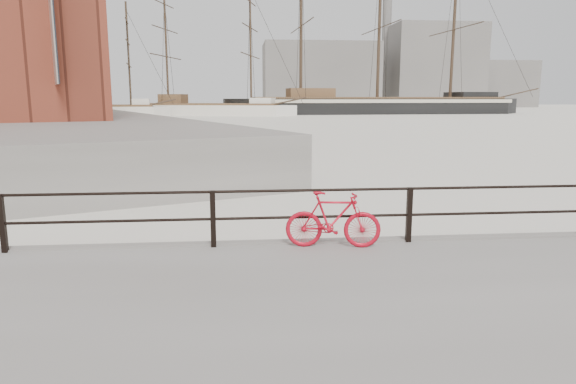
# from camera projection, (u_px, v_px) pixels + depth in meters

# --- Properties ---
(ground) EXTENTS (400.00, 400.00, 0.00)m
(ground) POSITION_uv_depth(u_px,v_px,m) (405.00, 258.00, 9.53)
(ground) COLOR white
(ground) RESTS_ON ground
(promenade) EXTENTS (36.00, 8.00, 0.35)m
(promenade) POSITION_uv_depth(u_px,v_px,m) (521.00, 355.00, 5.58)
(promenade) COLOR gray
(promenade) RESTS_ON ground
(guardrail) EXTENTS (28.00, 0.10, 1.00)m
(guardrail) POSITION_uv_depth(u_px,v_px,m) (409.00, 215.00, 9.23)
(guardrail) COLOR black
(guardrail) RESTS_ON promenade
(bicycle) EXTENTS (1.66, 0.48, 0.99)m
(bicycle) POSITION_uv_depth(u_px,v_px,m) (333.00, 220.00, 8.88)
(bicycle) COLOR red
(bicycle) RESTS_ON promenade
(snow_mounds) EXTENTS (22.70, 3.28, 0.31)m
(snow_mounds) POSITION_uv_depth(u_px,v_px,m) (568.00, 268.00, 7.43)
(snow_mounds) COLOR white
(snow_mounds) RESTS_ON promenade
(barque_black) EXTENTS (63.54, 24.84, 35.05)m
(barque_black) POSITION_uv_depth(u_px,v_px,m) (377.00, 114.00, 93.56)
(barque_black) COLOR black
(barque_black) RESTS_ON ground
(schooner_mid) EXTENTS (33.73, 20.52, 22.39)m
(schooner_mid) POSITION_uv_depth(u_px,v_px,m) (210.00, 115.00, 85.77)
(schooner_mid) COLOR silver
(schooner_mid) RESTS_ON ground
(schooner_left) EXTENTS (24.69, 13.88, 17.88)m
(schooner_left) POSITION_uv_depth(u_px,v_px,m) (96.00, 117.00, 78.27)
(schooner_left) COLOR silver
(schooner_left) RESTS_ON ground
(industrial_west) EXTENTS (32.00, 18.00, 18.00)m
(industrial_west) POSITION_uv_depth(u_px,v_px,m) (320.00, 76.00, 146.80)
(industrial_west) COLOR gray
(industrial_west) RESTS_ON ground
(industrial_mid) EXTENTS (26.00, 20.00, 24.00)m
(industrial_mid) POSITION_uv_depth(u_px,v_px,m) (432.00, 67.00, 154.35)
(industrial_mid) COLOR gray
(industrial_mid) RESTS_ON ground
(industrial_east) EXTENTS (20.00, 16.00, 14.00)m
(industrial_east) POSITION_uv_depth(u_px,v_px,m) (496.00, 84.00, 162.25)
(industrial_east) COLOR gray
(industrial_east) RESTS_ON ground
(smokestack) EXTENTS (2.80, 2.80, 44.00)m
(smokestack) POSITION_uv_depth(u_px,v_px,m) (386.00, 34.00, 156.24)
(smokestack) COLOR gray
(smokestack) RESTS_ON ground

